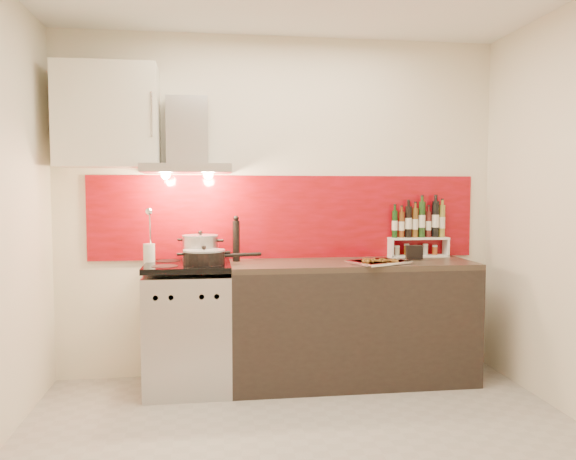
{
  "coord_description": "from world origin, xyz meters",
  "views": [
    {
      "loc": [
        -0.53,
        -2.93,
        1.42
      ],
      "look_at": [
        0.0,
        0.95,
        1.15
      ],
      "focal_mm": 35.0,
      "sensor_mm": 36.0,
      "label": 1
    }
  ],
  "objects": [
    {
      "name": "baking_tray",
      "position": [
        0.65,
        0.95,
        0.92
      ],
      "size": [
        0.48,
        0.43,
        0.03
      ],
      "color": "silver",
      "rests_on": "counter"
    },
    {
      "name": "pepper_mill",
      "position": [
        -0.35,
        1.23,
        1.07
      ],
      "size": [
        0.05,
        0.05,
        0.34
      ],
      "color": "black",
      "rests_on": "counter"
    },
    {
      "name": "back_wall",
      "position": [
        0.0,
        1.4,
        1.3
      ],
      "size": [
        3.4,
        0.02,
        2.6
      ],
      "primitive_type": "cube",
      "color": "silver",
      "rests_on": "ground"
    },
    {
      "name": "utensil_jar",
      "position": [
        -0.98,
        1.2,
        1.02
      ],
      "size": [
        0.08,
        0.13,
        0.41
      ],
      "color": "silver",
      "rests_on": "range_stove"
    },
    {
      "name": "caddy_box",
      "position": [
        0.99,
        1.13,
        0.96
      ],
      "size": [
        0.12,
        0.06,
        0.1
      ],
      "primitive_type": "cube",
      "rotation": [
        0.0,
        0.0,
        -0.08
      ],
      "color": "black",
      "rests_on": "counter"
    },
    {
      "name": "floor",
      "position": [
        0.0,
        0.0,
        0.0
      ],
      "size": [
        3.4,
        3.4,
        0.0
      ],
      "primitive_type": "plane",
      "color": "#9E9991",
      "rests_on": "ground"
    },
    {
      "name": "stock_pot",
      "position": [
        -0.61,
        1.21,
        1.01
      ],
      "size": [
        0.26,
        0.26,
        0.23
      ],
      "color": "#B7B7BA",
      "rests_on": "range_stove"
    },
    {
      "name": "saute_pan",
      "position": [
        -0.58,
        1.02,
        0.96
      ],
      "size": [
        0.56,
        0.29,
        0.14
      ],
      "color": "black",
      "rests_on": "range_stove"
    },
    {
      "name": "upper_cabinet",
      "position": [
        -1.25,
        1.22,
        1.95
      ],
      "size": [
        0.7,
        0.35,
        0.72
      ],
      "primitive_type": "cube",
      "color": "beige",
      "rests_on": "back_wall"
    },
    {
      "name": "counter",
      "position": [
        0.5,
        1.1,
        0.45
      ],
      "size": [
        1.8,
        0.6,
        0.9
      ],
      "color": "black",
      "rests_on": "ground"
    },
    {
      "name": "range_hood",
      "position": [
        -0.7,
        1.24,
        1.74
      ],
      "size": [
        0.62,
        0.5,
        0.61
      ],
      "color": "#B7B7BA",
      "rests_on": "back_wall"
    },
    {
      "name": "step_shelf",
      "position": [
        1.1,
        1.33,
        1.1
      ],
      "size": [
        0.48,
        0.13,
        0.44
      ],
      "color": "white",
      "rests_on": "counter"
    },
    {
      "name": "backsplash",
      "position": [
        0.05,
        1.39,
        1.22
      ],
      "size": [
        3.0,
        0.02,
        0.64
      ],
      "primitive_type": "cube",
      "color": "maroon",
      "rests_on": "back_wall"
    },
    {
      "name": "range_stove",
      "position": [
        -0.7,
        1.1,
        0.44
      ],
      "size": [
        0.6,
        0.6,
        0.91
      ],
      "color": "#B7B7BA",
      "rests_on": "ground"
    }
  ]
}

